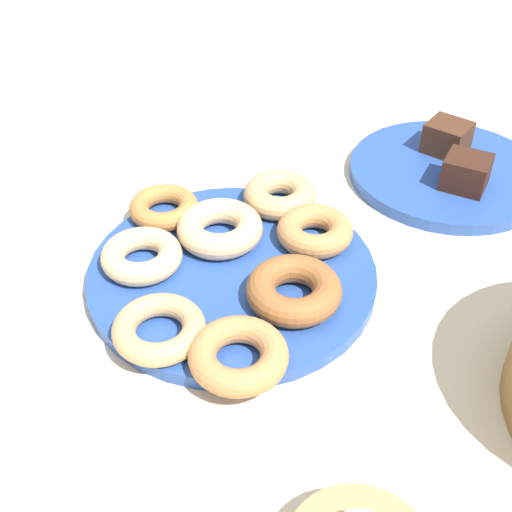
{
  "coord_description": "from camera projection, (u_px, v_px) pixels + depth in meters",
  "views": [
    {
      "loc": [
        0.43,
        0.31,
        0.47
      ],
      "look_at": [
        0.0,
        0.03,
        0.04
      ],
      "focal_mm": 47.13,
      "sensor_mm": 36.0,
      "label": 1
    }
  ],
  "objects": [
    {
      "name": "donut_3",
      "position": [
        158.0,
        328.0,
        0.62
      ],
      "size": [
        0.1,
        0.1,
        0.02
      ],
      "primitive_type": "torus",
      "rotation": [
        0.0,
        0.0,
        4.57
      ],
      "color": "tan",
      "rests_on": "donut_plate"
    },
    {
      "name": "donut_5",
      "position": [
        238.0,
        355.0,
        0.59
      ],
      "size": [
        0.09,
        0.09,
        0.03
      ],
      "primitive_type": "torus",
      "rotation": [
        0.0,
        0.0,
        4.72
      ],
      "color": "#C6844C",
      "rests_on": "donut_plate"
    },
    {
      "name": "donut_6",
      "position": [
        220.0,
        228.0,
        0.73
      ],
      "size": [
        0.13,
        0.13,
        0.03
      ],
      "primitive_type": "torus",
      "rotation": [
        0.0,
        0.0,
        0.72
      ],
      "color": "#EABC84",
      "rests_on": "donut_plate"
    },
    {
      "name": "donut_4",
      "position": [
        142.0,
        256.0,
        0.7
      ],
      "size": [
        0.12,
        0.12,
        0.02
      ],
      "primitive_type": "torus",
      "rotation": [
        0.0,
        0.0,
        2.53
      ],
      "color": "#EABC84",
      "rests_on": "donut_plate"
    },
    {
      "name": "donut_2",
      "position": [
        280.0,
        195.0,
        0.78
      ],
      "size": [
        0.11,
        0.11,
        0.03
      ],
      "primitive_type": "torus",
      "rotation": [
        0.0,
        0.0,
        1.91
      ],
      "color": "tan",
      "rests_on": "donut_plate"
    },
    {
      "name": "donut_plate",
      "position": [
        232.0,
        274.0,
        0.7
      ],
      "size": [
        0.3,
        0.3,
        0.01
      ],
      "primitive_type": "cylinder",
      "color": "#284C9E",
      "rests_on": "ground_plane"
    },
    {
      "name": "donut_1",
      "position": [
        315.0,
        231.0,
        0.73
      ],
      "size": [
        0.11,
        0.11,
        0.03
      ],
      "primitive_type": "torus",
      "rotation": [
        0.0,
        0.0,
        5.22
      ],
      "color": "#C6844C",
      "rests_on": "donut_plate"
    },
    {
      "name": "ground_plane",
      "position": [
        232.0,
        279.0,
        0.71
      ],
      "size": [
        2.4,
        2.4,
        0.0
      ],
      "primitive_type": "plane",
      "color": "beige"
    },
    {
      "name": "cake_plate",
      "position": [
        447.0,
        173.0,
        0.85
      ],
      "size": [
        0.25,
        0.25,
        0.02
      ],
      "primitive_type": "cylinder",
      "color": "#284C9E",
      "rests_on": "ground_plane"
    },
    {
      "name": "donut_0",
      "position": [
        294.0,
        290.0,
        0.65
      ],
      "size": [
        0.11,
        0.11,
        0.03
      ],
      "primitive_type": "torus",
      "rotation": [
        0.0,
        0.0,
        2.95
      ],
      "color": "#995B2D",
      "rests_on": "donut_plate"
    },
    {
      "name": "brownie_near",
      "position": [
        447.0,
        137.0,
        0.87
      ],
      "size": [
        0.05,
        0.06,
        0.04
      ],
      "primitive_type": "cube",
      "rotation": [
        0.0,
        0.0,
        -0.08
      ],
      "color": "#472819",
      "rests_on": "cake_plate"
    },
    {
      "name": "donut_7",
      "position": [
        164.0,
        207.0,
        0.76
      ],
      "size": [
        0.1,
        0.1,
        0.02
      ],
      "primitive_type": "torus",
      "rotation": [
        0.0,
        0.0,
        2.83
      ],
      "color": "#BC7A3D",
      "rests_on": "donut_plate"
    },
    {
      "name": "brownie_far",
      "position": [
        466.0,
        172.0,
        0.8
      ],
      "size": [
        0.05,
        0.06,
        0.04
      ],
      "primitive_type": "cube",
      "rotation": [
        0.0,
        0.0,
        0.1
      ],
      "color": "#381E14",
      "rests_on": "cake_plate"
    }
  ]
}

